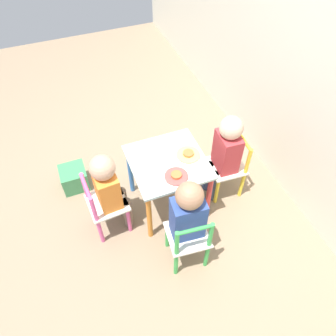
{
  "coord_description": "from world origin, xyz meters",
  "views": [
    {
      "loc": [
        1.41,
        -0.55,
        2.15
      ],
      "look_at": [
        0.0,
        0.0,
        0.42
      ],
      "focal_mm": 35.0,
      "sensor_mm": 36.0,
      "label": 1
    }
  ],
  "objects_px": {
    "storage_bin": "(74,178)",
    "child_front": "(109,187)",
    "chair_yellow": "(229,167)",
    "plate_back": "(188,154)",
    "plate_right": "(176,176)",
    "chair_green": "(188,239)",
    "child_right": "(187,215)",
    "chair_pink": "(104,205)",
    "child_back": "(225,151)",
    "kids_table": "(168,169)"
  },
  "relations": [
    {
      "from": "chair_green",
      "to": "chair_pink",
      "type": "relative_size",
      "value": 1.0
    },
    {
      "from": "chair_yellow",
      "to": "kids_table",
      "type": "bearing_deg",
      "value": -90.0
    },
    {
      "from": "child_right",
      "to": "storage_bin",
      "type": "bearing_deg",
      "value": -49.56
    },
    {
      "from": "child_right",
      "to": "storage_bin",
      "type": "relative_size",
      "value": 3.7
    },
    {
      "from": "chair_yellow",
      "to": "plate_right",
      "type": "distance_m",
      "value": 0.56
    },
    {
      "from": "chair_pink",
      "to": "plate_right",
      "type": "height_order",
      "value": "chair_pink"
    },
    {
      "from": "plate_right",
      "to": "chair_yellow",
      "type": "bearing_deg",
      "value": 103.94
    },
    {
      "from": "child_front",
      "to": "storage_bin",
      "type": "xyz_separation_m",
      "value": [
        -0.47,
        -0.22,
        -0.34
      ]
    },
    {
      "from": "chair_pink",
      "to": "plate_right",
      "type": "xyz_separation_m",
      "value": [
        0.12,
        0.49,
        0.24
      ]
    },
    {
      "from": "chair_green",
      "to": "plate_right",
      "type": "xyz_separation_m",
      "value": [
        -0.34,
        0.05,
        0.24
      ]
    },
    {
      "from": "child_right",
      "to": "child_back",
      "type": "relative_size",
      "value": 1.0
    },
    {
      "from": "plate_back",
      "to": "child_right",
      "type": "bearing_deg",
      "value": -24.39
    },
    {
      "from": "chair_yellow",
      "to": "plate_right",
      "type": "relative_size",
      "value": 3.36
    },
    {
      "from": "chair_yellow",
      "to": "child_front",
      "type": "bearing_deg",
      "value": -86.54
    },
    {
      "from": "child_right",
      "to": "child_front",
      "type": "distance_m",
      "value": 0.55
    },
    {
      "from": "chair_yellow",
      "to": "plate_back",
      "type": "xyz_separation_m",
      "value": [
        -0.03,
        -0.34,
        0.24
      ]
    },
    {
      "from": "kids_table",
      "to": "child_right",
      "type": "distance_m",
      "value": 0.43
    },
    {
      "from": "child_back",
      "to": "kids_table",
      "type": "bearing_deg",
      "value": -90.0
    },
    {
      "from": "chair_pink",
      "to": "chair_yellow",
      "type": "bearing_deg",
      "value": -93.71
    },
    {
      "from": "plate_back",
      "to": "storage_bin",
      "type": "xyz_separation_m",
      "value": [
        -0.44,
        -0.8,
        -0.41
      ]
    },
    {
      "from": "child_right",
      "to": "child_front",
      "type": "height_order",
      "value": "child_right"
    },
    {
      "from": "chair_yellow",
      "to": "child_front",
      "type": "distance_m",
      "value": 0.93
    },
    {
      "from": "storage_bin",
      "to": "chair_yellow",
      "type": "bearing_deg",
      "value": 67.4
    },
    {
      "from": "storage_bin",
      "to": "chair_pink",
      "type": "bearing_deg",
      "value": 18.33
    },
    {
      "from": "chair_pink",
      "to": "child_back",
      "type": "bearing_deg",
      "value": -93.46
    },
    {
      "from": "kids_table",
      "to": "storage_bin",
      "type": "distance_m",
      "value": 0.84
    },
    {
      "from": "kids_table",
      "to": "storage_bin",
      "type": "height_order",
      "value": "kids_table"
    },
    {
      "from": "child_front",
      "to": "storage_bin",
      "type": "relative_size",
      "value": 3.52
    },
    {
      "from": "child_back",
      "to": "storage_bin",
      "type": "height_order",
      "value": "child_back"
    },
    {
      "from": "chair_pink",
      "to": "plate_back",
      "type": "distance_m",
      "value": 0.68
    },
    {
      "from": "chair_green",
      "to": "chair_pink",
      "type": "bearing_deg",
      "value": -40.21
    },
    {
      "from": "child_front",
      "to": "chair_yellow",
      "type": "bearing_deg",
      "value": -93.96
    },
    {
      "from": "storage_bin",
      "to": "child_front",
      "type": "bearing_deg",
      "value": 24.92
    },
    {
      "from": "child_back",
      "to": "plate_back",
      "type": "distance_m",
      "value": 0.28
    },
    {
      "from": "chair_yellow",
      "to": "child_right",
      "type": "bearing_deg",
      "value": -49.71
    },
    {
      "from": "chair_green",
      "to": "plate_right",
      "type": "height_order",
      "value": "chair_green"
    },
    {
      "from": "chair_yellow",
      "to": "child_right",
      "type": "distance_m",
      "value": 0.69
    },
    {
      "from": "child_right",
      "to": "kids_table",
      "type": "bearing_deg",
      "value": -90.0
    },
    {
      "from": "kids_table",
      "to": "child_back",
      "type": "distance_m",
      "value": 0.43
    },
    {
      "from": "chair_pink",
      "to": "child_front",
      "type": "bearing_deg",
      "value": -90.0
    },
    {
      "from": "kids_table",
      "to": "plate_right",
      "type": "height_order",
      "value": "plate_right"
    },
    {
      "from": "plate_right",
      "to": "storage_bin",
      "type": "relative_size",
      "value": 0.77
    },
    {
      "from": "chair_yellow",
      "to": "child_back",
      "type": "height_order",
      "value": "child_back"
    },
    {
      "from": "kids_table",
      "to": "chair_yellow",
      "type": "distance_m",
      "value": 0.51
    },
    {
      "from": "child_back",
      "to": "chair_green",
      "type": "bearing_deg",
      "value": -42.44
    },
    {
      "from": "chair_pink",
      "to": "child_right",
      "type": "height_order",
      "value": "child_right"
    },
    {
      "from": "plate_right",
      "to": "chair_green",
      "type": "bearing_deg",
      "value": -8.19
    },
    {
      "from": "kids_table",
      "to": "plate_right",
      "type": "xyz_separation_m",
      "value": [
        0.15,
        0.0,
        0.1
      ]
    },
    {
      "from": "plate_right",
      "to": "storage_bin",
      "type": "distance_m",
      "value": 0.97
    },
    {
      "from": "child_right",
      "to": "child_back",
      "type": "height_order",
      "value": "child_right"
    }
  ]
}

